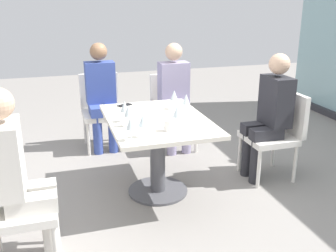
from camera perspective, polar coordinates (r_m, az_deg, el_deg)
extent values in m
plane|color=gray|center=(3.78, -1.47, -9.53)|extent=(12.00, 12.00, 0.00)
cube|color=silver|center=(3.50, -1.57, 0.81)|extent=(1.21, 0.87, 0.04)
cylinder|color=#4C4C51|center=(3.63, -1.52, -4.69)|extent=(0.14, 0.14, 0.69)
cylinder|color=#4C4C51|center=(3.77, -1.47, -9.37)|extent=(0.56, 0.56, 0.02)
cube|color=silver|center=(2.83, -20.63, -11.46)|extent=(0.46, 0.46, 0.06)
cylinder|color=silver|center=(2.77, -15.99, -17.20)|extent=(0.04, 0.04, 0.39)
cylinder|color=silver|center=(3.10, -16.20, -12.95)|extent=(0.04, 0.04, 0.39)
cube|color=silver|center=(4.65, 0.99, 1.61)|extent=(0.46, 0.46, 0.06)
cube|color=silver|center=(4.82, 0.09, 5.18)|extent=(0.05, 0.46, 0.42)
cylinder|color=silver|center=(4.49, -0.68, -2.07)|extent=(0.04, 0.04, 0.39)
cylinder|color=silver|center=(4.61, 4.10, -1.56)|extent=(0.04, 0.04, 0.39)
cylinder|color=silver|center=(4.85, -2.00, -0.47)|extent=(0.04, 0.04, 0.39)
cylinder|color=silver|center=(4.96, 2.47, -0.03)|extent=(0.04, 0.04, 0.39)
cube|color=silver|center=(4.74, -9.52, 1.67)|extent=(0.46, 0.46, 0.06)
cube|color=silver|center=(4.91, -10.06, 5.16)|extent=(0.05, 0.46, 0.42)
cylinder|color=silver|center=(4.60, -11.50, -1.93)|extent=(0.04, 0.04, 0.39)
cylinder|color=silver|center=(4.65, -6.59, -1.45)|extent=(0.04, 0.04, 0.39)
cylinder|color=silver|center=(4.97, -11.97, -0.37)|extent=(0.04, 0.04, 0.39)
cylinder|color=silver|center=(5.02, -7.43, 0.06)|extent=(0.04, 0.04, 0.39)
cube|color=silver|center=(4.03, 14.40, -1.72)|extent=(0.46, 0.46, 0.06)
cube|color=silver|center=(4.09, 17.68, 1.82)|extent=(0.46, 0.05, 0.42)
cylinder|color=silver|center=(4.18, 10.40, -3.99)|extent=(0.04, 0.04, 0.39)
cylinder|color=silver|center=(3.86, 13.08, -6.15)|extent=(0.04, 0.04, 0.39)
cylinder|color=silver|center=(4.37, 15.10, -3.33)|extent=(0.04, 0.04, 0.39)
cylinder|color=silver|center=(4.06, 18.02, -5.32)|extent=(0.04, 0.04, 0.39)
cylinder|color=silver|center=(2.84, -16.61, -15.48)|extent=(0.11, 0.11, 0.45)
cube|color=silver|center=(2.70, -19.22, -10.70)|extent=(0.13, 0.32, 0.11)
cylinder|color=silver|center=(3.00, -16.67, -13.58)|extent=(0.11, 0.11, 0.45)
cube|color=silver|center=(2.86, -19.13, -8.98)|extent=(0.13, 0.32, 0.11)
cube|color=silver|center=(2.67, -22.62, -4.45)|extent=(0.34, 0.20, 0.48)
cylinder|color=#9E93B7|center=(4.53, 0.57, -1.47)|extent=(0.11, 0.11, 0.45)
cube|color=#9E93B7|center=(4.53, 0.22, 2.26)|extent=(0.32, 0.13, 0.11)
cylinder|color=#9E93B7|center=(4.58, 2.72, -1.24)|extent=(0.11, 0.11, 0.45)
cube|color=#9E93B7|center=(4.58, 2.37, 2.44)|extent=(0.32, 0.13, 0.11)
cube|color=#9E93B7|center=(4.60, 0.82, 6.32)|extent=(0.20, 0.34, 0.48)
sphere|color=#D8AD8C|center=(4.53, 0.85, 10.77)|extent=(0.20, 0.20, 0.20)
cylinder|color=#384C9E|center=(4.62, -10.20, -1.35)|extent=(0.11, 0.11, 0.45)
cube|color=#384C9E|center=(4.63, -10.54, 2.30)|extent=(0.32, 0.13, 0.11)
cylinder|color=#384C9E|center=(4.64, -8.00, -1.14)|extent=(0.11, 0.11, 0.45)
cube|color=#384C9E|center=(4.65, -8.34, 2.50)|extent=(0.32, 0.13, 0.11)
cube|color=#384C9E|center=(4.69, -9.85, 6.29)|extent=(0.20, 0.34, 0.48)
sphere|color=#936B4C|center=(4.63, -10.10, 10.64)|extent=(0.20, 0.20, 0.20)
cylinder|color=#28282D|center=(4.09, 11.42, -4.12)|extent=(0.11, 0.11, 0.45)
cube|color=#28282D|center=(4.04, 12.88, -0.28)|extent=(0.13, 0.32, 0.11)
cylinder|color=#28282D|center=(3.95, 12.64, -5.08)|extent=(0.11, 0.11, 0.45)
cube|color=#28282D|center=(3.89, 14.16, -1.11)|extent=(0.13, 0.32, 0.11)
cube|color=#28282D|center=(3.94, 15.47, 3.54)|extent=(0.34, 0.20, 0.48)
sphere|color=#D8AD8C|center=(3.87, 15.93, 8.69)|extent=(0.20, 0.20, 0.20)
cylinder|color=silver|center=(2.98, -5.39, -2.05)|extent=(0.06, 0.06, 0.00)
cylinder|color=silver|center=(2.97, -5.41, -1.24)|extent=(0.01, 0.01, 0.08)
cone|color=silver|center=(2.94, -5.47, 0.41)|extent=(0.07, 0.07, 0.09)
cylinder|color=silver|center=(3.30, -5.72, 0.02)|extent=(0.06, 0.06, 0.00)
cylinder|color=silver|center=(3.29, -5.75, 0.76)|extent=(0.01, 0.01, 0.08)
cone|color=silver|center=(3.26, -5.80, 2.26)|extent=(0.07, 0.07, 0.09)
cylinder|color=silver|center=(3.43, -6.29, 0.72)|extent=(0.06, 0.06, 0.00)
cylinder|color=silver|center=(3.42, -6.32, 1.43)|extent=(0.01, 0.01, 0.08)
cone|color=silver|center=(3.39, -6.37, 2.88)|extent=(0.07, 0.07, 0.09)
cylinder|color=silver|center=(3.26, 1.30, -0.14)|extent=(0.06, 0.06, 0.00)
cylinder|color=silver|center=(3.25, 1.30, 0.61)|extent=(0.01, 0.01, 0.08)
cone|color=silver|center=(3.22, 1.32, 2.13)|extent=(0.07, 0.07, 0.09)
cylinder|color=silver|center=(3.04, -3.65, -1.58)|extent=(0.06, 0.06, 0.00)
cylinder|color=silver|center=(3.03, -3.67, -0.79)|extent=(0.01, 0.01, 0.08)
cone|color=silver|center=(3.00, -3.71, 0.84)|extent=(0.07, 0.07, 0.09)
cylinder|color=silver|center=(3.65, 2.63, 1.89)|extent=(0.06, 0.06, 0.00)
cylinder|color=silver|center=(3.63, 2.64, 2.57)|extent=(0.01, 0.01, 0.08)
cone|color=silver|center=(3.61, 2.66, 3.94)|extent=(0.07, 0.07, 0.09)
cylinder|color=silver|center=(3.79, 0.89, 2.56)|extent=(0.06, 0.06, 0.00)
cylinder|color=silver|center=(3.78, 0.89, 3.22)|extent=(0.01, 0.01, 0.08)
cone|color=silver|center=(3.75, 0.90, 4.54)|extent=(0.07, 0.07, 0.09)
cylinder|color=white|center=(3.16, 0.10, 0.08)|extent=(0.08, 0.08, 0.09)
cube|color=black|center=(3.93, -6.35, 3.05)|extent=(0.12, 0.16, 0.01)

